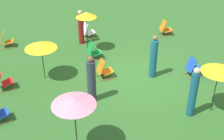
# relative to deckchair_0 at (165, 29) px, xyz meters

# --- Properties ---
(ground_plane) EXTENTS (40.00, 40.00, 0.00)m
(ground_plane) POSITION_rel_deckchair_0_xyz_m (-3.98, 2.56, -0.37)
(ground_plane) COLOR #2D6026
(deckchair_0) EXTENTS (0.49, 0.77, 0.83)m
(deckchair_0) POSITION_rel_deckchair_0_xyz_m (0.00, 0.00, 0.00)
(deckchair_0) COLOR olive
(deckchair_0) RESTS_ON ground
(deckchair_2) EXTENTS (0.59, 0.83, 0.83)m
(deckchair_2) POSITION_rel_deckchair_0_xyz_m (-3.68, 4.04, 0.00)
(deckchair_2) COLOR olive
(deckchair_2) RESTS_ON ground
(deckchair_4) EXTENTS (0.68, 0.87, 0.83)m
(deckchair_4) POSITION_rel_deckchair_0_xyz_m (-3.75, 8.09, 0.00)
(deckchair_4) COLOR olive
(deckchair_4) RESTS_ON ground
(deckchair_5) EXTENTS (0.64, 0.85, 0.83)m
(deckchair_5) POSITION_rel_deckchair_0_xyz_m (0.47, 4.19, 0.00)
(deckchair_5) COLOR olive
(deckchair_5) RESTS_ON ground
(deckchair_6) EXTENTS (0.51, 0.78, 0.83)m
(deckchair_6) POSITION_rel_deckchair_0_xyz_m (0.16, 8.38, 0.00)
(deckchair_6) COLOR olive
(deckchair_6) RESTS_ON ground
(deckchair_7) EXTENTS (0.58, 0.82, 0.83)m
(deckchair_7) POSITION_rel_deckchair_0_xyz_m (-4.26, 0.30, 0.00)
(deckchair_7) COLOR olive
(deckchair_7) RESTS_ON ground
(deckchair_8) EXTENTS (0.59, 0.83, 0.83)m
(deckchair_8) POSITION_rel_deckchair_0_xyz_m (-1.93, 4.24, 0.00)
(deckchair_8) COLOR olive
(deckchair_8) RESTS_ON ground
(umbrella_0) EXTENTS (0.98, 0.98, 2.00)m
(umbrella_0) POSITION_rel_deckchair_0_xyz_m (-1.09, 4.40, 1.50)
(umbrella_0) COLOR black
(umbrella_0) RESTS_ON ground
(umbrella_1) EXTENTS (1.21, 1.21, 1.82)m
(umbrella_1) POSITION_rel_deckchair_0_xyz_m (-6.64, 0.66, 1.35)
(umbrella_1) COLOR black
(umbrella_1) RESTS_ON ground
(umbrella_2) EXTENTS (1.30, 1.30, 1.65)m
(umbrella_2) POSITION_rel_deckchair_0_xyz_m (-3.24, 6.50, 1.16)
(umbrella_2) COLOR black
(umbrella_2) RESTS_ON ground
(umbrella_3) EXTENTS (1.26, 1.26, 1.94)m
(umbrella_3) POSITION_rel_deckchair_0_xyz_m (-7.62, 5.56, 1.46)
(umbrella_3) COLOR black
(umbrella_3) RESTS_ON ground
(person_0) EXTENTS (0.37, 0.37, 1.78)m
(person_0) POSITION_rel_deckchair_0_xyz_m (-0.15, 4.60, 0.48)
(person_0) COLOR maroon
(person_0) RESTS_ON ground
(person_1) EXTENTS (0.46, 0.46, 1.87)m
(person_1) POSITION_rel_deckchair_0_xyz_m (-5.17, 4.76, 0.51)
(person_1) COLOR #333847
(person_1) RESTS_ON ground
(person_2) EXTENTS (0.38, 0.38, 1.90)m
(person_2) POSITION_rel_deckchair_0_xyz_m (-6.69, 1.50, 0.55)
(person_2) COLOR #195972
(person_2) RESTS_ON ground
(person_3) EXTENTS (0.42, 0.42, 1.87)m
(person_3) POSITION_rel_deckchair_0_xyz_m (-3.98, 2.01, 0.52)
(person_3) COLOR #195972
(person_3) RESTS_ON ground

